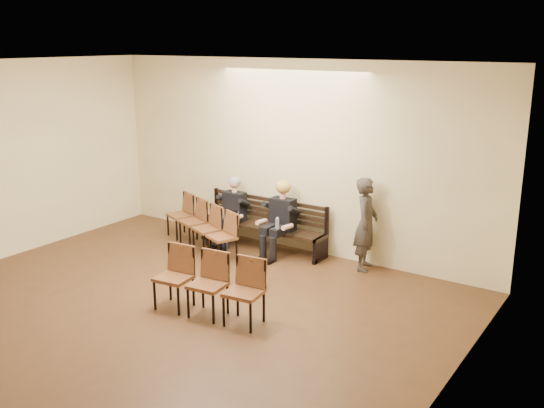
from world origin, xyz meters
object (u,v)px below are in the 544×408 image
(laptop, at_px, (227,217))
(seated_man, at_px, (232,212))
(passerby, at_px, (366,217))
(chair_row_front, at_px, (200,226))
(water_bottle, at_px, (277,231))
(bag, at_px, (251,279))
(seated_woman, at_px, (280,220))
(bench, at_px, (262,236))
(chair_row_back, at_px, (208,285))

(laptop, bearing_deg, seated_man, 99.13)
(passerby, distance_m, chair_row_front, 3.18)
(water_bottle, bearing_deg, bag, -75.89)
(water_bottle, distance_m, passerby, 1.59)
(seated_woman, bearing_deg, seated_man, 180.00)
(seated_man, relative_size, seated_woman, 0.97)
(seated_man, height_order, seated_woman, seated_woman)
(chair_row_front, bearing_deg, laptop, 67.54)
(bench, height_order, passerby, passerby)
(laptop, xyz_separation_m, chair_row_back, (1.63, -2.55, -0.12))
(seated_woman, distance_m, passerby, 1.64)
(passerby, bearing_deg, chair_row_front, 89.34)
(water_bottle, bearing_deg, chair_row_back, -80.55)
(chair_row_back, bearing_deg, laptop, 116.13)
(bag, relative_size, passerby, 0.20)
(seated_woman, distance_m, chair_row_front, 1.56)
(water_bottle, relative_size, chair_row_front, 0.10)
(seated_woman, distance_m, water_bottle, 0.34)
(bench, height_order, seated_woman, seated_woman)
(seated_man, distance_m, chair_row_back, 3.17)
(passerby, bearing_deg, bag, 131.89)
(laptop, relative_size, bag, 0.96)
(laptop, height_order, chair_row_back, chair_row_back)
(water_bottle, bearing_deg, passerby, 19.63)
(bench, height_order, bag, bench)
(bench, bearing_deg, chair_row_back, -70.28)
(water_bottle, distance_m, bag, 1.32)
(laptop, distance_m, bag, 2.09)
(bench, xyz_separation_m, passerby, (2.07, 0.10, 0.70))
(bench, relative_size, seated_woman, 2.00)
(water_bottle, xyz_separation_m, bag, (0.30, -1.21, -0.42))
(seated_woman, distance_m, laptop, 1.10)
(water_bottle, height_order, chair_row_back, chair_row_back)
(passerby, relative_size, chair_row_front, 0.87)
(seated_man, bearing_deg, chair_row_front, -123.63)
(seated_woman, bearing_deg, chair_row_back, -78.63)
(bench, height_order, chair_row_back, chair_row_back)
(passerby, relative_size, chair_row_back, 1.11)
(water_bottle, distance_m, chair_row_front, 1.61)
(laptop, relative_size, passerby, 0.19)
(bag, bearing_deg, chair_row_front, 152.63)
(passerby, bearing_deg, water_bottle, 95.16)
(seated_man, xyz_separation_m, chair_row_back, (1.64, -2.71, -0.17))
(bag, bearing_deg, laptop, 138.67)
(chair_row_back, bearing_deg, passerby, 63.58)
(seated_woman, xyz_separation_m, chair_row_back, (0.54, -2.71, -0.19))
(seated_man, distance_m, laptop, 0.17)
(seated_man, bearing_deg, bag, -44.38)
(laptop, bearing_deg, chair_row_back, -51.28)
(bench, xyz_separation_m, chair_row_front, (-0.98, -0.65, 0.21))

